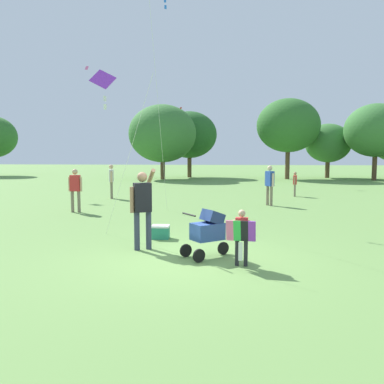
{
  "coord_description": "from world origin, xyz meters",
  "views": [
    {
      "loc": [
        0.72,
        -8.26,
        2.25
      ],
      "look_at": [
        -0.02,
        1.19,
        1.3
      ],
      "focal_mm": 37.93,
      "sensor_mm": 36.0,
      "label": 1
    }
  ],
  "objects_px": {
    "child_with_butterfly_kite": "(241,233)",
    "person_sitting_far": "(295,182)",
    "kite_adult_black": "(105,87)",
    "person_kid_running": "(270,182)",
    "person_adult_flyer": "(142,203)",
    "stroller": "(208,229)",
    "person_back_turned": "(111,179)",
    "person_red_shirt": "(75,187)",
    "cooler_box": "(161,232)"
  },
  "relations": [
    {
      "from": "child_with_butterfly_kite",
      "to": "person_sitting_far",
      "type": "height_order",
      "value": "person_sitting_far"
    },
    {
      "from": "kite_adult_black",
      "to": "person_kid_running",
      "type": "relative_size",
      "value": 2.66
    },
    {
      "from": "person_adult_flyer",
      "to": "stroller",
      "type": "distance_m",
      "value": 1.69
    },
    {
      "from": "person_adult_flyer",
      "to": "person_sitting_far",
      "type": "height_order",
      "value": "person_adult_flyer"
    },
    {
      "from": "child_with_butterfly_kite",
      "to": "person_back_turned",
      "type": "height_order",
      "value": "person_back_turned"
    },
    {
      "from": "person_red_shirt",
      "to": "cooler_box",
      "type": "xyz_separation_m",
      "value": [
        3.84,
        -4.27,
        -0.77
      ]
    },
    {
      "from": "cooler_box",
      "to": "stroller",
      "type": "bearing_deg",
      "value": -53.39
    },
    {
      "from": "kite_adult_black",
      "to": "person_red_shirt",
      "type": "relative_size",
      "value": 2.76
    },
    {
      "from": "kite_adult_black",
      "to": "person_red_shirt",
      "type": "distance_m",
      "value": 5.41
    },
    {
      "from": "kite_adult_black",
      "to": "person_adult_flyer",
      "type": "bearing_deg",
      "value": -51.21
    },
    {
      "from": "child_with_butterfly_kite",
      "to": "cooler_box",
      "type": "bearing_deg",
      "value": 129.6
    },
    {
      "from": "kite_adult_black",
      "to": "person_kid_running",
      "type": "distance_m",
      "value": 8.61
    },
    {
      "from": "person_red_shirt",
      "to": "cooler_box",
      "type": "bearing_deg",
      "value": -48.04
    },
    {
      "from": "child_with_butterfly_kite",
      "to": "kite_adult_black",
      "type": "relative_size",
      "value": 0.25
    },
    {
      "from": "cooler_box",
      "to": "person_kid_running",
      "type": "bearing_deg",
      "value": 62.35
    },
    {
      "from": "stroller",
      "to": "person_sitting_far",
      "type": "distance_m",
      "value": 12.69
    },
    {
      "from": "stroller",
      "to": "person_back_turned",
      "type": "height_order",
      "value": "person_back_turned"
    },
    {
      "from": "stroller",
      "to": "person_back_turned",
      "type": "relative_size",
      "value": 0.64
    },
    {
      "from": "cooler_box",
      "to": "person_sitting_far",
      "type": "bearing_deg",
      "value": 63.34
    },
    {
      "from": "person_adult_flyer",
      "to": "kite_adult_black",
      "type": "relative_size",
      "value": 0.42
    },
    {
      "from": "child_with_butterfly_kite",
      "to": "cooler_box",
      "type": "xyz_separation_m",
      "value": [
        -1.97,
        2.39,
        -0.49
      ]
    },
    {
      "from": "person_sitting_far",
      "to": "cooler_box",
      "type": "distance_m",
      "value": 11.57
    },
    {
      "from": "child_with_butterfly_kite",
      "to": "person_kid_running",
      "type": "bearing_deg",
      "value": 80.33
    },
    {
      "from": "stroller",
      "to": "person_sitting_far",
      "type": "xyz_separation_m",
      "value": [
        3.89,
        12.08,
        0.12
      ]
    },
    {
      "from": "kite_adult_black",
      "to": "cooler_box",
      "type": "distance_m",
      "value": 4.08
    },
    {
      "from": "stroller",
      "to": "person_kid_running",
      "type": "bearing_deg",
      "value": 75.28
    },
    {
      "from": "person_kid_running",
      "to": "person_adult_flyer",
      "type": "bearing_deg",
      "value": -115.33
    },
    {
      "from": "kite_adult_black",
      "to": "person_sitting_far",
      "type": "relative_size",
      "value": 3.61
    },
    {
      "from": "person_adult_flyer",
      "to": "person_kid_running",
      "type": "relative_size",
      "value": 1.12
    },
    {
      "from": "person_adult_flyer",
      "to": "cooler_box",
      "type": "distance_m",
      "value": 1.51
    },
    {
      "from": "person_adult_flyer",
      "to": "person_back_turned",
      "type": "bearing_deg",
      "value": 109.49
    },
    {
      "from": "child_with_butterfly_kite",
      "to": "stroller",
      "type": "bearing_deg",
      "value": 136.64
    },
    {
      "from": "person_sitting_far",
      "to": "kite_adult_black",
      "type": "bearing_deg",
      "value": -124.08
    },
    {
      "from": "child_with_butterfly_kite",
      "to": "person_adult_flyer",
      "type": "relative_size",
      "value": 0.6
    },
    {
      "from": "person_red_shirt",
      "to": "child_with_butterfly_kite",
      "type": "bearing_deg",
      "value": -48.87
    },
    {
      "from": "person_red_shirt",
      "to": "person_sitting_far",
      "type": "xyz_separation_m",
      "value": [
        9.03,
        6.06,
        -0.22
      ]
    },
    {
      "from": "kite_adult_black",
      "to": "person_red_shirt",
      "type": "height_order",
      "value": "kite_adult_black"
    },
    {
      "from": "person_kid_running",
      "to": "person_back_turned",
      "type": "distance_m",
      "value": 7.52
    },
    {
      "from": "person_adult_flyer",
      "to": "person_red_shirt",
      "type": "height_order",
      "value": "person_adult_flyer"
    },
    {
      "from": "stroller",
      "to": "cooler_box",
      "type": "xyz_separation_m",
      "value": [
        -1.3,
        1.75,
        -0.43
      ]
    },
    {
      "from": "person_kid_running",
      "to": "person_back_turned",
      "type": "relative_size",
      "value": 1.03
    },
    {
      "from": "person_red_shirt",
      "to": "person_kid_running",
      "type": "xyz_separation_m",
      "value": [
        7.37,
        2.46,
        0.04
      ]
    },
    {
      "from": "person_adult_flyer",
      "to": "person_sitting_far",
      "type": "relative_size",
      "value": 1.52
    },
    {
      "from": "person_sitting_far",
      "to": "person_kid_running",
      "type": "height_order",
      "value": "person_kid_running"
    },
    {
      "from": "person_kid_running",
      "to": "person_red_shirt",
      "type": "bearing_deg",
      "value": -161.53
    },
    {
      "from": "stroller",
      "to": "kite_adult_black",
      "type": "relative_size",
      "value": 0.24
    },
    {
      "from": "child_with_butterfly_kite",
      "to": "person_back_turned",
      "type": "xyz_separation_m",
      "value": [
        -5.71,
        11.1,
        0.29
      ]
    },
    {
      "from": "person_red_shirt",
      "to": "person_back_turned",
      "type": "relative_size",
      "value": 0.99
    },
    {
      "from": "person_sitting_far",
      "to": "person_kid_running",
      "type": "relative_size",
      "value": 0.74
    },
    {
      "from": "cooler_box",
      "to": "person_back_turned",
      "type": "bearing_deg",
      "value": 113.19
    }
  ]
}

